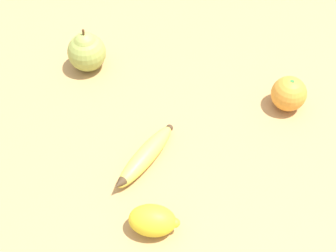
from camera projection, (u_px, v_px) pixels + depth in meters
ground_plane at (166, 155)px, 0.89m from camera, size 3.00×3.00×0.00m
banana at (145, 156)px, 0.87m from camera, size 0.07×0.18×0.04m
orange at (289, 94)px, 0.94m from camera, size 0.07×0.07×0.07m
pear at (87, 51)px, 1.01m from camera, size 0.08×0.08×0.10m
lemon at (153, 220)px, 0.77m from camera, size 0.09×0.07×0.05m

